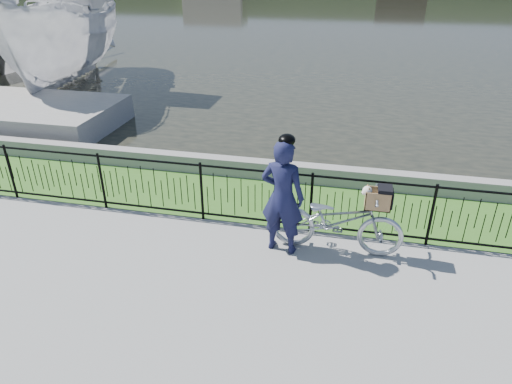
# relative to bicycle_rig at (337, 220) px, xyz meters

# --- Properties ---
(ground) EXTENTS (120.00, 120.00, 0.00)m
(ground) POSITION_rel_bicycle_rig_xyz_m (-1.48, -1.12, -0.57)
(ground) COLOR gray
(ground) RESTS_ON ground
(grass_strip) EXTENTS (60.00, 2.00, 0.01)m
(grass_strip) POSITION_rel_bicycle_rig_xyz_m (-1.48, 1.48, -0.57)
(grass_strip) COLOR #35661F
(grass_strip) RESTS_ON ground
(water) EXTENTS (120.00, 120.00, 0.00)m
(water) POSITION_rel_bicycle_rig_xyz_m (-1.48, 31.88, -0.57)
(water) COLOR black
(water) RESTS_ON ground
(quay_wall) EXTENTS (60.00, 0.30, 0.40)m
(quay_wall) POSITION_rel_bicycle_rig_xyz_m (-1.48, 2.48, -0.37)
(quay_wall) COLOR gray
(quay_wall) RESTS_ON ground
(fence) EXTENTS (14.00, 0.06, 1.15)m
(fence) POSITION_rel_bicycle_rig_xyz_m (-1.48, 0.48, 0.00)
(fence) COLOR black
(fence) RESTS_ON ground
(bicycle_rig) EXTENTS (2.16, 0.75, 1.27)m
(bicycle_rig) POSITION_rel_bicycle_rig_xyz_m (0.00, 0.00, 0.00)
(bicycle_rig) COLOR #ADB3BA
(bicycle_rig) RESTS_ON ground
(cyclist) EXTENTS (0.78, 0.58, 2.04)m
(cyclist) POSITION_rel_bicycle_rig_xyz_m (-0.89, -0.17, 0.43)
(cyclist) COLOR #131535
(cyclist) RESTS_ON ground
(boat_near) EXTENTS (5.65, 9.57, 5.27)m
(boat_near) POSITION_rel_bicycle_rig_xyz_m (-10.27, 8.46, 1.30)
(boat_near) COLOR silver
(boat_near) RESTS_ON water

